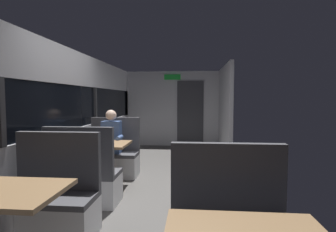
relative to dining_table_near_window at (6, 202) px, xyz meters
name	(u,v)px	position (x,y,z in m)	size (l,w,h in m)	color
ground_plane	(153,193)	(0.89, 2.09, -0.65)	(3.30, 9.20, 0.02)	#514F4C
carriage_window_panel_left	(62,121)	(-0.56, 2.09, 0.47)	(0.09, 8.48, 2.30)	#B2B2B7
carriage_end_bulkhead	(174,109)	(0.95, 6.28, 0.50)	(2.90, 0.11, 2.30)	#B2B2B7
carriage_aisle_panel_right	(225,111)	(2.34, 5.09, 0.51)	(0.08, 2.40, 2.30)	#B2B2B7
dining_table_near_window	(6,202)	(0.00, 0.00, 0.00)	(0.90, 0.70, 0.74)	#9E9EA3
bench_near_window_facing_entry	(52,205)	(0.00, 0.70, -0.31)	(0.95, 0.50, 1.10)	silver
dining_table_mid_window	(101,149)	(0.00, 2.26, 0.00)	(0.90, 0.70, 0.74)	#9E9EA3
bench_mid_window_facing_end	(84,181)	(0.00, 1.56, -0.31)	(0.95, 0.50, 1.10)	silver
bench_mid_window_facing_entry	(113,158)	(0.00, 2.96, -0.31)	(0.95, 0.50, 1.10)	silver
seated_passenger	(112,148)	(0.00, 2.89, -0.10)	(0.47, 0.55, 1.26)	#26262D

